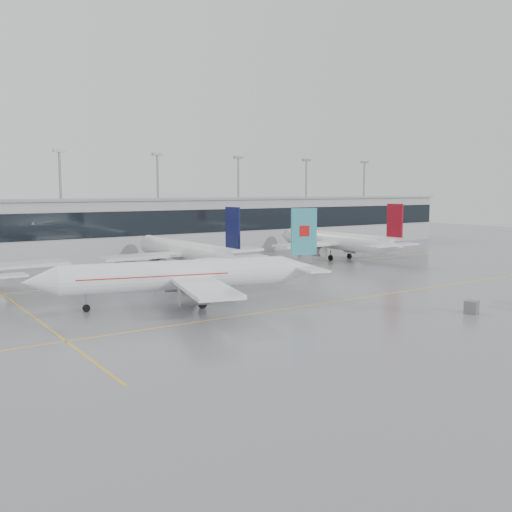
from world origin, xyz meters
TOP-DOWN VIEW (x-y plane):
  - ground at (0.00, 0.00)m, footprint 320.00×320.00m
  - taxi_line_main at (0.00, 0.00)m, footprint 120.00×0.25m
  - taxi_line_north at (0.00, 30.00)m, footprint 120.00×0.25m
  - taxi_line_cross at (-30.00, 15.00)m, footprint 0.25×60.00m
  - terminal at (0.00, 62.00)m, footprint 180.00×15.00m
  - terminal_glass at (0.00, 54.45)m, footprint 180.00×0.20m
  - terminal_roof at (0.00, 62.00)m, footprint 182.00×16.00m
  - light_masts at (0.00, 68.00)m, footprint 156.40×1.00m
  - air_canada_jet at (-12.52, 8.79)m, footprint 36.94×30.23m
  - parked_jet_c at (-0.00, 33.69)m, footprint 29.64×36.96m
  - parked_jet_d at (35.00, 33.69)m, footprint 29.64×36.96m
  - gse_unit at (12.27, -14.20)m, footprint 1.89×1.83m

SIDE VIEW (x-z plane):
  - ground at x=0.00m, z-range 0.00..0.00m
  - taxi_line_main at x=0.00m, z-range 0.00..0.01m
  - taxi_line_north at x=0.00m, z-range 0.00..0.01m
  - taxi_line_cross at x=-30.00m, z-range 0.00..0.01m
  - gse_unit at x=12.27m, z-range 0.00..1.50m
  - parked_jet_c at x=0.00m, z-range -2.15..9.57m
  - parked_jet_d at x=35.00m, z-range -2.15..9.57m
  - air_canada_jet at x=-12.52m, z-range -2.15..9.68m
  - terminal at x=0.00m, z-range 0.00..12.00m
  - terminal_glass at x=0.00m, z-range 5.00..10.00m
  - terminal_roof at x=0.00m, z-range 12.00..12.40m
  - light_masts at x=0.00m, z-range 2.04..24.64m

